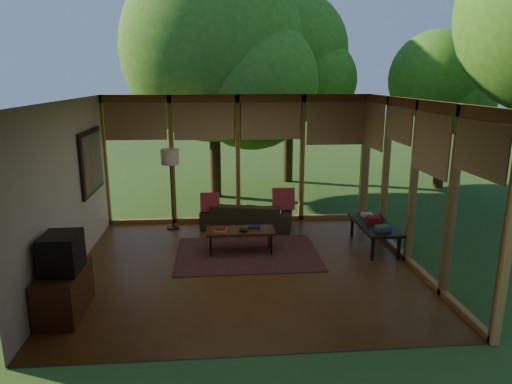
{
  "coord_description": "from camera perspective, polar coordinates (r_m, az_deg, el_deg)",
  "views": [
    {
      "loc": [
        -0.43,
        -7.0,
        3.03
      ],
      "look_at": [
        0.23,
        0.7,
        1.09
      ],
      "focal_mm": 32.0,
      "sensor_mm": 36.0,
      "label": 1
    }
  ],
  "objects": [
    {
      "name": "ceiling",
      "position": [
        7.02,
        -1.41,
        11.4
      ],
      "size": [
        5.5,
        5.5,
        0.0
      ],
      "primitive_type": "plane",
      "rotation": [
        3.14,
        0.0,
        0.0
      ],
      "color": "silver",
      "rests_on": "ground"
    },
    {
      "name": "window_wall_back",
      "position": [
        9.65,
        -2.29,
        4.07
      ],
      "size": [
        5.5,
        0.12,
        2.7
      ],
      "primitive_type": "cube",
      "color": "#9E6931",
      "rests_on": "ground"
    },
    {
      "name": "pillow_right",
      "position": [
        9.37,
        3.44,
        -0.92
      ],
      "size": [
        0.45,
        0.24,
        0.47
      ],
      "primitive_type": "cube",
      "rotation": [
        -0.21,
        0.0,
        0.0
      ],
      "color": "maroon",
      "rests_on": "sofa"
    },
    {
      "name": "ct_bowl",
      "position": [
        7.97,
        -1.56,
        -4.7
      ],
      "size": [
        0.16,
        0.16,
        0.07
      ],
      "primitive_type": "ellipsoid",
      "color": "black",
      "rests_on": "coffee_table"
    },
    {
      "name": "exterior_lawn",
      "position": [
        17.47,
        24.06,
        2.86
      ],
      "size": [
        40.0,
        40.0,
        0.0
      ],
      "primitive_type": "plane",
      "color": "#2E511E",
      "rests_on": "ground"
    },
    {
      "name": "ct_book_lower",
      "position": [
        8.02,
        -4.44,
        -4.8
      ],
      "size": [
        0.22,
        0.19,
        0.03
      ],
      "primitive_type": "cube",
      "rotation": [
        0.0,
        0.0,
        -0.24
      ],
      "color": "beige",
      "rests_on": "coffee_table"
    },
    {
      "name": "side_console",
      "position": [
        8.6,
        14.6,
        -4.11
      ],
      "size": [
        0.6,
        1.4,
        0.46
      ],
      "color": "black",
      "rests_on": "floor"
    },
    {
      "name": "sofa",
      "position": [
        9.43,
        -1.16,
        -2.92
      ],
      "size": [
        1.95,
        1.08,
        0.54
      ],
      "primitive_type": "imported",
      "rotation": [
        0.0,
        0.0,
        2.94
      ],
      "color": "#312B18",
      "rests_on": "floor"
    },
    {
      "name": "floor_lamp",
      "position": [
        9.28,
        -10.69,
        3.77
      ],
      "size": [
        0.36,
        0.36,
        1.65
      ],
      "color": "black",
      "rests_on": "floor"
    },
    {
      "name": "tree_ne",
      "position": [
        13.56,
        4.21,
        17.16
      ],
      "size": [
        3.29,
        3.29,
        5.42
      ],
      "color": "#352713",
      "rests_on": "ground"
    },
    {
      "name": "console_book_c",
      "position": [
        8.99,
        13.69,
        -2.78
      ],
      "size": [
        0.21,
        0.16,
        0.06
      ],
      "primitive_type": "cube",
      "rotation": [
        0.0,
        0.0,
        -0.04
      ],
      "color": "beige",
      "rests_on": "side_console"
    },
    {
      "name": "ct_book_upper",
      "position": [
        8.01,
        -4.45,
        -4.6
      ],
      "size": [
        0.18,
        0.15,
        0.03
      ],
      "primitive_type": "cube",
      "rotation": [
        0.0,
        0.0,
        -0.14
      ],
      "color": "maroon",
      "rests_on": "coffee_table"
    },
    {
      "name": "ct_book_side",
      "position": [
        8.16,
        -0.23,
        -4.4
      ],
      "size": [
        0.23,
        0.19,
        0.03
      ],
      "primitive_type": "cube",
      "rotation": [
        0.0,
        0.0,
        -0.18
      ],
      "color": "black",
      "rests_on": "coffee_table"
    },
    {
      "name": "tree_far",
      "position": [
        13.5,
        21.69,
        12.94
      ],
      "size": [
        2.56,
        2.56,
        4.28
      ],
      "color": "#352713",
      "rests_on": "ground"
    },
    {
      "name": "wall_left",
      "position": [
        7.56,
        -22.63,
        0.15
      ],
      "size": [
        0.04,
        5.0,
        2.7
      ],
      "primitive_type": "cube",
      "color": "beige",
      "rests_on": "ground"
    },
    {
      "name": "pillow_left",
      "position": [
        9.28,
        -5.77,
        -1.32
      ],
      "size": [
        0.39,
        0.21,
        0.41
      ],
      "primitive_type": "cube",
      "rotation": [
        -0.21,
        0.0,
        0.0
      ],
      "color": "maroon",
      "rests_on": "sofa"
    },
    {
      "name": "coffee_table",
      "position": [
        8.09,
        -1.95,
        -4.96
      ],
      "size": [
        1.2,
        0.5,
        0.43
      ],
      "color": "#4D2615",
      "rests_on": "floor"
    },
    {
      "name": "wall_painting",
      "position": [
        8.83,
        -19.86,
        3.61
      ],
      "size": [
        0.06,
        1.35,
        1.15
      ],
      "color": "black",
      "rests_on": "wall_left"
    },
    {
      "name": "media_cabinet",
      "position": [
        6.61,
        -22.83,
        -11.47
      ],
      "size": [
        0.5,
        1.0,
        0.6
      ],
      "primitive_type": "cube",
      "color": "#4D2615",
      "rests_on": "floor"
    },
    {
      "name": "rug",
      "position": [
        8.14,
        -1.09,
        -7.72
      ],
      "size": [
        2.5,
        1.77,
        0.01
      ],
      "primitive_type": "cube",
      "color": "brown",
      "rests_on": "floor"
    },
    {
      "name": "television",
      "position": [
        6.4,
        -23.13,
        -7.01
      ],
      "size": [
        0.45,
        0.55,
        0.5
      ],
      "primitive_type": "cube",
      "color": "black",
      "rests_on": "media_cabinet"
    },
    {
      "name": "floor",
      "position": [
        7.64,
        -1.28,
        -9.28
      ],
      "size": [
        5.5,
        5.5,
        0.0
      ],
      "primitive_type": "plane",
      "color": "brown",
      "rests_on": "ground"
    },
    {
      "name": "console_book_b",
      "position": [
        8.62,
        14.53,
        -3.37
      ],
      "size": [
        0.26,
        0.2,
        0.11
      ],
      "primitive_type": "cube",
      "rotation": [
        0.0,
        0.0,
        -0.11
      ],
      "color": "maroon",
      "rests_on": "side_console"
    },
    {
      "name": "wall_front",
      "position": [
        4.82,
        0.55,
        -6.32
      ],
      "size": [
        5.5,
        0.04,
        2.7
      ],
      "primitive_type": "cube",
      "color": "beige",
      "rests_on": "ground"
    },
    {
      "name": "window_wall_right",
      "position": [
        7.87,
        19.07,
        0.99
      ],
      "size": [
        0.12,
        5.0,
        2.7
      ],
      "primitive_type": "cube",
      "color": "#9E6931",
      "rests_on": "ground"
    },
    {
      "name": "console_book_a",
      "position": [
        8.22,
        15.55,
        -4.38
      ],
      "size": [
        0.27,
        0.22,
        0.09
      ],
      "primitive_type": "cube",
      "rotation": [
        0.0,
        0.0,
        0.23
      ],
      "color": "#355D55",
      "rests_on": "side_console"
    },
    {
      "name": "tree_nw",
      "position": [
        11.77,
        -5.41,
        17.28
      ],
      "size": [
        4.5,
        4.5,
        5.95
      ],
      "color": "#352713",
      "rests_on": "ground"
    }
  ]
}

